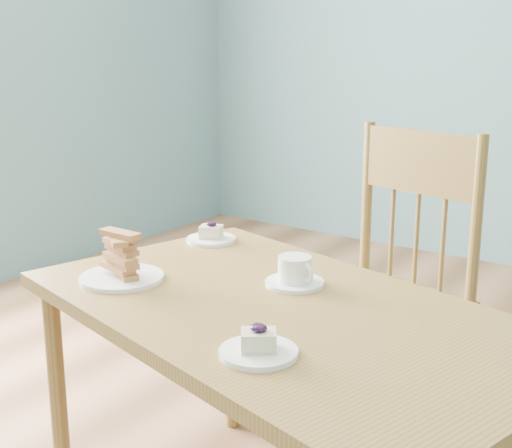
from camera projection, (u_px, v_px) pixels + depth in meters
name	position (u px, v px, depth m)	size (l,w,h in m)	color
dining_table	(282.00, 334.00, 1.63)	(1.38, 0.99, 0.66)	olive
dining_chair	(385.00, 289.00, 2.19)	(0.53, 0.52, 0.99)	olive
cheesecake_plate_near	(259.00, 347.00, 1.36)	(0.15, 0.15, 0.06)	white
cheesecake_plate_far	(211.00, 236.00, 2.13)	(0.15, 0.15, 0.06)	white
coffee_cup	(295.00, 273.00, 1.75)	(0.15, 0.15, 0.07)	white
biscotti_plate	(121.00, 263.00, 1.78)	(0.21, 0.21, 0.13)	white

